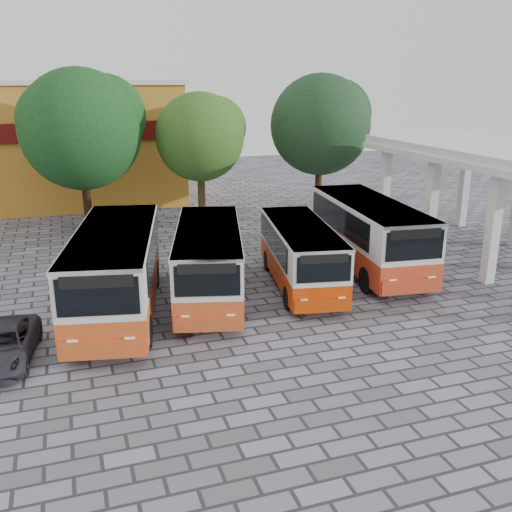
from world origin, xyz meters
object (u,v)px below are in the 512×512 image
object	(u,v)px
bus_centre_left	(209,259)
parked_car	(2,345)
bus_centre_right	(301,252)
bus_far_right	(369,231)
bus_far_left	(116,267)

from	to	relation	value
bus_centre_left	parked_car	distance (m)	8.06
bus_centre_right	parked_car	world-z (taller)	bus_centre_right
parked_car	bus_centre_right	bearing A→B (deg)	23.28
bus_centre_left	parked_car	bearing A→B (deg)	-142.30
bus_centre_left	bus_far_right	distance (m)	7.83
bus_centre_right	bus_far_right	bearing A→B (deg)	27.10
bus_centre_left	bus_centre_right	world-z (taller)	bus_centre_left
bus_far_left	bus_centre_left	bearing A→B (deg)	19.18
bus_far_right	bus_centre_left	bearing A→B (deg)	-164.35
bus_far_left	bus_centre_left	distance (m)	3.61
bus_centre_left	bus_far_left	bearing A→B (deg)	-157.80
bus_centre_right	parked_car	distance (m)	11.79
bus_centre_left	parked_car	xyz separation A→B (m)	(-7.35, -3.13, -1.11)
bus_far_left	bus_centre_right	distance (m)	7.55
bus_far_left	parked_car	bearing A→B (deg)	-133.24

